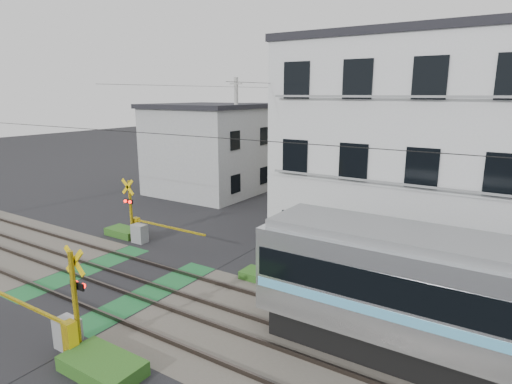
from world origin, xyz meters
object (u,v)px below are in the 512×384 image
Objects in this scene: crossing_signal_near at (67,327)px; pedestrian at (373,159)px; apartment_block at (414,149)px; crossing_signal_far at (139,228)px.

pedestrian is (-2.33, 34.02, 0.14)m from crossing_signal_near.
crossing_signal_near is 14.95m from apartment_block.
crossing_signal_near is at bearing -54.71° from crossing_signal_far.
crossing_signal_far is at bearing 125.29° from crossing_signal_near.
crossing_signal_far is 2.79× the size of pedestrian.
apartment_block is at bearing 65.78° from crossing_signal_near.
crossing_signal_near is 0.46× the size of apartment_block.
pedestrian is at bearing 93.91° from crossing_signal_near.
apartment_block reaches higher than crossing_signal_far.
crossing_signal_near is 8.95m from crossing_signal_far.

